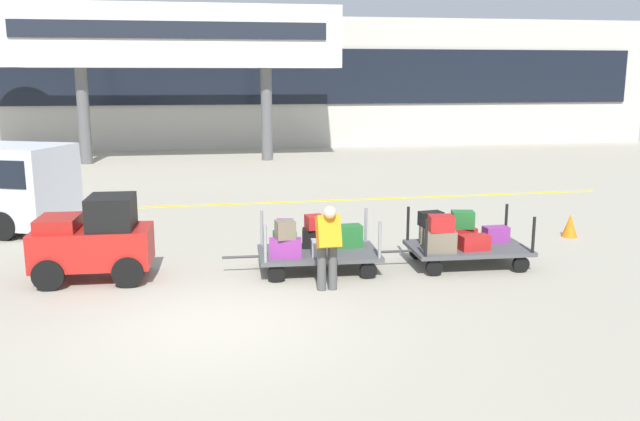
{
  "coord_description": "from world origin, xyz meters",
  "views": [
    {
      "loc": [
        0.03,
        -9.71,
        3.74
      ],
      "look_at": [
        2.34,
        4.16,
        0.87
      ],
      "focal_mm": 37.34,
      "sensor_mm": 36.0,
      "label": 1
    }
  ],
  "objects": [
    {
      "name": "ground_plane",
      "position": [
        0.0,
        0.0,
        0.0
      ],
      "size": [
        120.0,
        120.0,
        0.0
      ],
      "primitive_type": "plane",
      "color": "#A8A08E"
    },
    {
      "name": "apron_lead_line",
      "position": [
        3.69,
        9.81,
        0.0
      ],
      "size": [
        17.52,
        0.73,
        0.01
      ],
      "primitive_type": "cube",
      "rotation": [
        0.0,
        0.0,
        0.03
      ],
      "color": "yellow",
      "rests_on": "ground_plane"
    },
    {
      "name": "terminal_building",
      "position": [
        0.0,
        25.98,
        3.34
      ],
      "size": [
        48.49,
        2.51,
        6.67
      ],
      "color": "#BCB7AD",
      "rests_on": "ground_plane"
    },
    {
      "name": "jet_bridge",
      "position": [
        -2.99,
        19.99,
        5.29
      ],
      "size": [
        16.24,
        3.0,
        6.65
      ],
      "color": "silver",
      "rests_on": "ground_plane"
    },
    {
      "name": "baggage_tug",
      "position": [
        -2.12,
        2.69,
        0.75
      ],
      "size": [
        2.13,
        1.28,
        1.58
      ],
      "color": "red",
      "rests_on": "ground_plane"
    },
    {
      "name": "baggage_cart_lead",
      "position": [
        1.97,
        2.6,
        0.52
      ],
      "size": [
        3.02,
        1.47,
        1.1
      ],
      "color": "#4C4C4F",
      "rests_on": "ground_plane"
    },
    {
      "name": "baggage_cart_middle",
      "position": [
        4.89,
        2.48,
        0.54
      ],
      "size": [
        3.02,
        1.47,
        1.12
      ],
      "color": "#4C4C4F",
      "rests_on": "ground_plane"
    },
    {
      "name": "baggage_handler",
      "position": [
        2.02,
        1.34,
        0.87
      ],
      "size": [
        0.42,
        0.45,
        1.56
      ],
      "color": "#4C4C4C",
      "rests_on": "ground_plane"
    },
    {
      "name": "safety_cone_near",
      "position": [
        8.33,
        4.34,
        0.28
      ],
      "size": [
        0.36,
        0.36,
        0.55
      ],
      "primitive_type": "cone",
      "color": "orange",
      "rests_on": "ground_plane"
    }
  ]
}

